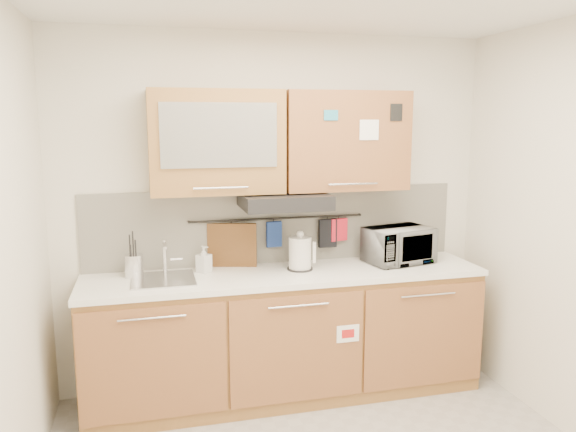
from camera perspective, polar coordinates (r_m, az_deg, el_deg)
wall_back at (r=4.18m, az=-1.20°, el=0.40°), size 3.20×0.00×3.20m
base_cabinet at (r=4.14m, az=-0.16°, el=-12.59°), size 2.80×0.64×0.88m
countertop at (r=3.98m, az=-0.16°, el=-6.00°), size 2.82×0.62×0.04m
backsplash at (r=4.19m, az=-1.16°, el=-0.97°), size 2.80×0.02×0.56m
upper_cabinets at (r=3.96m, az=-0.71°, el=7.60°), size 1.82×0.37×0.70m
range_hood at (r=3.93m, az=-0.37°, el=1.56°), size 0.60×0.46×0.10m
sink at (r=3.88m, az=-12.56°, el=-6.28°), size 0.42×0.40×0.26m
utensil_rail at (r=4.14m, az=-1.04°, el=-0.25°), size 1.30×0.02×0.02m
utensil_crock at (r=3.96m, az=-15.38°, el=-4.88°), size 0.16×0.16×0.32m
kettle at (r=4.01m, az=1.25°, el=-3.89°), size 0.21×0.21×0.29m
toaster at (r=4.27m, az=10.74°, el=-3.57°), size 0.23×0.14×0.17m
microwave at (r=4.29m, az=11.16°, el=-2.93°), size 0.54×0.42×0.26m
soap_bottle at (r=3.99m, az=-8.55°, el=-4.35°), size 0.12×0.12×0.19m
cutting_board at (r=4.11m, az=-5.70°, el=-3.78°), size 0.35×0.12×0.44m
oven_mitt at (r=4.14m, az=-1.42°, el=-1.86°), size 0.11×0.04×0.19m
dark_pouch at (r=4.26m, az=4.05°, el=-1.75°), size 0.14×0.04×0.21m
pot_holder at (r=4.28m, az=5.21°, el=-1.40°), size 0.14×0.05×0.17m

